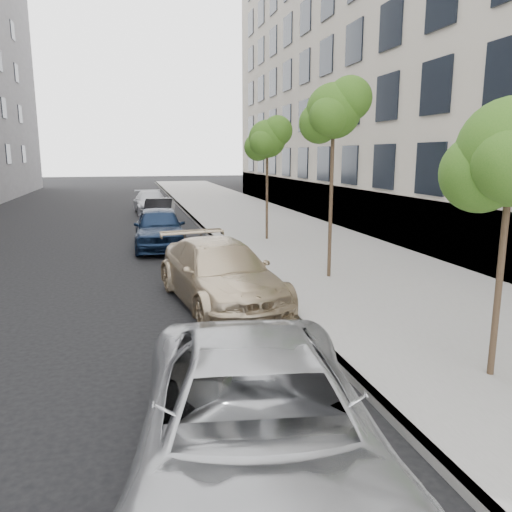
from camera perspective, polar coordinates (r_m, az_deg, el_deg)
name	(u,v)px	position (r m, az deg, el deg)	size (l,w,h in m)	color
ground	(335,472)	(6.09, 9.06, -23.21)	(160.00, 160.00, 0.00)	black
sidewalk	(242,213)	(29.47, -1.61, 4.92)	(6.40, 72.00, 0.14)	gray
curb	(189,215)	(28.95, -7.68, 4.70)	(0.15, 72.00, 0.14)	#9E9B93
tree_mid	(335,111)	(13.69, 8.97, 16.04)	(1.76, 1.56, 5.30)	#38281C
tree_far	(268,139)	(19.80, 1.36, 13.24)	(1.78, 1.58, 4.79)	#38281C
minivan	(258,426)	(5.37, 0.18, -18.85)	(2.45, 5.32, 1.48)	#A4A6A8
suv	(220,273)	(11.67, -4.10, -1.98)	(2.07, 5.08, 1.48)	tan
sedan_blue	(159,228)	(19.01, -10.98, 3.19)	(1.83, 4.54, 1.55)	#111F39
sedan_black	(159,212)	(25.73, -10.99, 5.01)	(1.34, 3.85, 1.27)	black
sedan_rear	(151,202)	(30.50, -11.90, 6.02)	(1.86, 4.58, 1.33)	#A7A9B0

